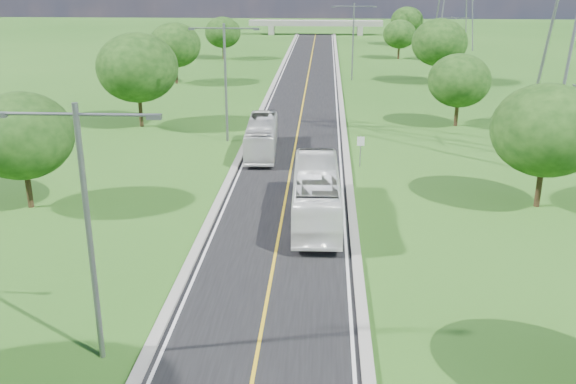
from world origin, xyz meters
TOP-DOWN VIEW (x-y plane):
  - ground at (0.00, 60.00)m, footprint 260.00×260.00m
  - road at (0.00, 66.00)m, footprint 8.00×150.00m
  - curb_left at (-4.25, 66.00)m, footprint 0.50×150.00m
  - curb_right at (4.25, 66.00)m, footprint 0.50×150.00m
  - speed_limit_sign at (5.20, 37.98)m, footprint 0.55×0.09m
  - overpass at (0.00, 140.00)m, footprint 30.00×3.00m
  - streetlight_near_left at (-6.00, 12.00)m, footprint 5.90×0.25m
  - streetlight_mid_left at (-6.00, 45.00)m, footprint 5.90×0.25m
  - streetlight_far_right at (6.00, 78.00)m, footprint 5.90×0.25m
  - tree_lb at (-16.00, 28.00)m, footprint 6.30×6.30m
  - tree_lc at (-15.00, 50.00)m, footprint 7.56×7.56m
  - tree_ld at (-17.00, 74.00)m, footprint 6.72×6.72m
  - tree_le at (-14.50, 98.00)m, footprint 5.88×5.88m
  - tree_rb at (16.00, 30.00)m, footprint 6.72×6.72m
  - tree_rc at (15.00, 52.00)m, footprint 5.88×5.88m
  - tree_rd at (17.00, 76.00)m, footprint 7.14×7.14m
  - tree_re at (14.50, 100.00)m, footprint 5.46×5.46m
  - tree_rf at (18.00, 120.00)m, footprint 6.30×6.30m
  - bus_outbound at (2.05, 26.88)m, footprint 2.92×11.42m
  - bus_inbound at (-2.60, 41.18)m, footprint 2.72×9.84m

SIDE VIEW (x-z plane):
  - ground at x=0.00m, z-range 0.00..0.00m
  - road at x=0.00m, z-range 0.00..0.06m
  - curb_left at x=-4.25m, z-range 0.00..0.22m
  - curb_right at x=4.25m, z-range 0.00..0.22m
  - bus_inbound at x=-2.60m, z-range 0.06..2.77m
  - speed_limit_sign at x=5.20m, z-range 0.40..2.80m
  - bus_outbound at x=2.05m, z-range 0.06..3.22m
  - overpass at x=0.00m, z-range 0.81..4.01m
  - tree_re at x=14.50m, z-range 0.85..7.20m
  - tree_le at x=-14.50m, z-range 0.91..7.75m
  - tree_rc at x=15.00m, z-range 0.91..7.75m
  - tree_lb at x=-16.00m, z-range 0.98..8.31m
  - tree_rf at x=18.00m, z-range 0.98..8.31m
  - tree_ld at x=-17.00m, z-range 1.05..8.86m
  - tree_rb at x=16.00m, z-range 1.05..8.86m
  - tree_rd at x=17.00m, z-range 1.11..9.42m
  - tree_lc at x=-15.00m, z-range 1.18..9.97m
  - streetlight_near_left at x=-6.00m, z-range 0.94..10.94m
  - streetlight_mid_left at x=-6.00m, z-range 0.94..10.94m
  - streetlight_far_right at x=6.00m, z-range 0.94..10.94m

